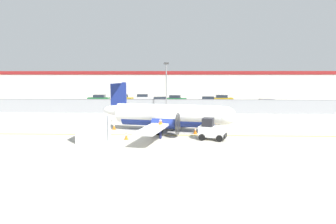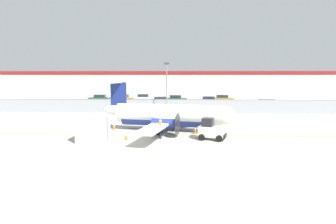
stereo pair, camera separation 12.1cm
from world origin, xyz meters
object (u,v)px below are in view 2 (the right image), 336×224
commuter_airplane (170,115)px  parked_car_7 (266,104)px  cargo_container (93,129)px  parked_car_5 (209,101)px  parked_car_2 (144,98)px  parked_car_6 (223,99)px  baggage_tug (211,130)px  parked_car_0 (99,99)px  traffic_cone_far_right (213,131)px  ground_crew_worker (160,128)px  apron_light_pole (167,84)px  traffic_cone_near_right (195,131)px  parked_car_4 (176,99)px  parked_car_3 (161,101)px  traffic_cone_far_left (114,126)px  traffic_cone_near_left (126,136)px  parked_car_1 (123,98)px

commuter_airplane → parked_car_7: commuter_airplane is taller
cargo_container → parked_car_5: cargo_container is taller
parked_car_2 → parked_car_6: (15.94, -1.72, 0.00)m
parked_car_6 → parked_car_7: size_ratio=0.99×
baggage_tug → parked_car_0: 38.60m
traffic_cone_far_right → parked_car_0: size_ratio=0.15×
ground_crew_worker → cargo_container: (-5.55, -1.49, 0.15)m
cargo_container → parked_car_2: (-0.33, 36.80, -0.21)m
cargo_container → baggage_tug: bearing=9.4°
baggage_tug → apron_light_pole: size_ratio=0.35×
traffic_cone_near_right → parked_car_0: size_ratio=0.15×
ground_crew_worker → parked_car_0: (-14.54, 33.30, -0.06)m
parked_car_6 → parked_car_7: 11.53m
parked_car_2 → baggage_tug: bearing=-77.6°
traffic_cone_far_right → parked_car_4: 30.57m
ground_crew_worker → cargo_container: cargo_container is taller
traffic_cone_near_right → parked_car_0: 35.78m
cargo_container → parked_car_3: 29.73m
traffic_cone_far_left → parked_car_4: bearing=78.1°
cargo_container → ground_crew_worker: bearing=17.8°
traffic_cone_near_left → parked_car_3: 28.58m
commuter_airplane → traffic_cone_near_left: size_ratio=24.98×
baggage_tug → traffic_cone_near_left: (-7.37, -0.22, -0.54)m
traffic_cone_near_right → parked_car_6: bearing=77.6°
traffic_cone_near_left → parked_car_0: parked_car_0 is taller
baggage_tug → parked_car_3: bearing=119.4°
cargo_container → parked_car_6: cargo_container is taller
parked_car_0 → parked_car_5: size_ratio=0.96×
commuter_airplane → parked_car_1: commuter_airplane is taller
ground_crew_worker → parked_car_2: bearing=111.7°
commuter_airplane → traffic_cone_far_left: commuter_airplane is taller
cargo_container → parked_car_1: (-4.35, 35.43, -0.21)m
parked_car_5 → parked_car_7: bearing=-26.3°
traffic_cone_near_left → apron_light_pole: bearing=79.9°
ground_crew_worker → traffic_cone_far_right: (4.90, 2.16, -0.64)m
parked_car_0 → parked_car_4: (15.39, -0.84, 0.00)m
ground_crew_worker → parked_car_4: (0.86, 32.46, -0.06)m
traffic_cone_near_right → parked_car_1: parked_car_1 is taller
ground_crew_worker → traffic_cone_far_left: size_ratio=2.66×
traffic_cone_near_right → apron_light_pole: apron_light_pole is taller
parked_car_2 → cargo_container: bearing=-93.2°
parked_car_5 → parked_car_2: bearing=161.4°
ground_crew_worker → parked_car_2: (-5.88, 35.31, -0.06)m
traffic_cone_near_right → traffic_cone_far_right: size_ratio=1.00×
traffic_cone_near_left → apron_light_pole: apron_light_pole is taller
traffic_cone_near_right → parked_car_1: (-13.07, 31.73, 0.58)m
traffic_cone_far_right → cargo_container: bearing=-160.7°
traffic_cone_near_right → parked_car_0: bearing=119.7°
traffic_cone_near_left → parked_car_4: size_ratio=0.15×
parked_car_5 → parked_car_6: (3.03, 4.32, 0.00)m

